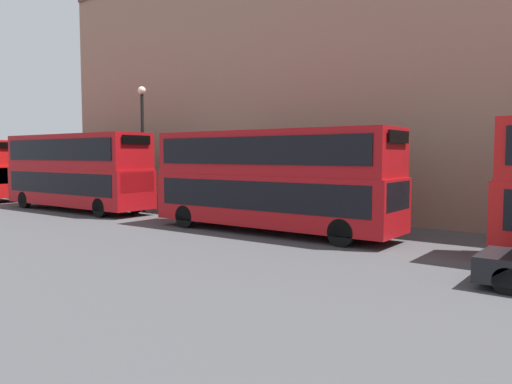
{
  "coord_description": "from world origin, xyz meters",
  "views": [
    {
      "loc": [
        -15.16,
        8.12,
        3.22
      ],
      "look_at": [
        0.48,
        19.78,
        1.76
      ],
      "focal_mm": 35.0,
      "sensor_mm": 36.0,
      "label": 1
    }
  ],
  "objects": [
    {
      "name": "pedestrian",
      "position": [
        3.63,
        18.17,
        0.75
      ],
      "size": [
        0.36,
        0.36,
        1.62
      ],
      "color": "brown",
      "rests_on": "ground"
    },
    {
      "name": "bus_third_in_queue",
      "position": [
        1.6,
        33.47,
        2.4
      ],
      "size": [
        2.59,
        10.62,
        4.36
      ],
      "color": "#A80F14",
      "rests_on": "ground"
    },
    {
      "name": "street_lamp",
      "position": [
        3.52,
        29.97,
        4.28
      ],
      "size": [
        0.44,
        0.44,
        7.0
      ],
      "color": "black",
      "rests_on": "ground"
    },
    {
      "name": "bus_second_in_queue",
      "position": [
        1.6,
        19.84,
        2.32
      ],
      "size": [
        2.59,
        10.81,
        4.2
      ],
      "color": "#A80F14",
      "rests_on": "ground"
    }
  ]
}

